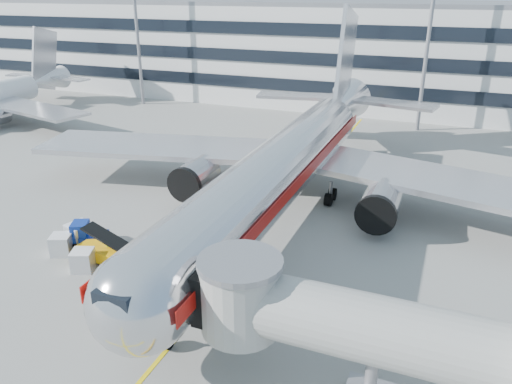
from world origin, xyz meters
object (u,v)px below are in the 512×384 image
at_px(main_jet, 289,160).
at_px(ramp_worker, 110,247).
at_px(cargo_container_front, 83,260).
at_px(cargo_container_left, 62,244).
at_px(cargo_container_right, 80,234).
at_px(baggage_tug, 87,236).
at_px(belt_loader, 110,253).

distance_m(main_jet, ramp_worker, 16.04).
bearing_deg(main_jet, cargo_container_front, -122.00).
bearing_deg(cargo_container_front, cargo_container_left, 157.04).
xyz_separation_m(cargo_container_left, cargo_container_right, (0.33, 1.56, 0.11)).
xyz_separation_m(baggage_tug, cargo_container_front, (1.93, -2.74, -0.12)).
relative_size(baggage_tug, ramp_worker, 1.73).
distance_m(belt_loader, cargo_container_front, 1.88).
bearing_deg(baggage_tug, cargo_container_right, 176.12).
distance_m(baggage_tug, ramp_worker, 2.80).
bearing_deg(baggage_tug, cargo_container_front, -54.89).
bearing_deg(main_jet, baggage_tug, -132.64).
relative_size(baggage_tug, cargo_container_left, 1.65).
height_order(main_jet, cargo_container_left, main_jet).
bearing_deg(baggage_tug, main_jet, 47.36).
height_order(cargo_container_left, ramp_worker, ramp_worker).
height_order(main_jet, baggage_tug, main_jet).
bearing_deg(ramp_worker, cargo_container_right, 106.63).
distance_m(belt_loader, ramp_worker, 0.50).
relative_size(main_jet, cargo_container_right, 25.80).
distance_m(main_jet, cargo_container_right, 17.46).
bearing_deg(baggage_tug, ramp_worker, -16.19).
distance_m(main_jet, cargo_container_front, 18.09).
height_order(main_jet, cargo_container_front, main_jet).
bearing_deg(baggage_tug, cargo_container_left, -122.26).
bearing_deg(cargo_container_right, baggage_tug, -3.88).
bearing_deg(cargo_container_left, ramp_worker, 11.46).
bearing_deg(cargo_container_left, baggage_tug, 57.74).
relative_size(cargo_container_right, ramp_worker, 1.14).
bearing_deg(belt_loader, cargo_container_right, 161.34).
bearing_deg(cargo_container_front, baggage_tug, 125.11).
bearing_deg(ramp_worker, baggage_tug, 104.39).
bearing_deg(ramp_worker, cargo_container_left, 132.03).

